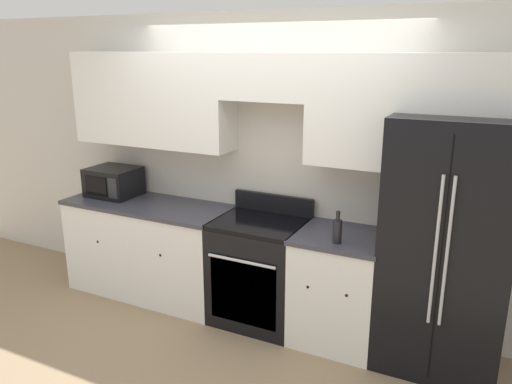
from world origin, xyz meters
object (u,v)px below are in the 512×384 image
(refrigerator, at_px, (447,245))
(microwave, at_px, (114,182))
(bottle, at_px, (337,230))
(oven_range, at_px, (259,271))

(refrigerator, distance_m, microwave, 3.08)
(refrigerator, height_order, bottle, refrigerator)
(refrigerator, relative_size, bottle, 7.63)
(refrigerator, relative_size, microwave, 4.04)
(oven_range, height_order, refrigerator, refrigerator)
(oven_range, height_order, microwave, microwave)
(microwave, relative_size, bottle, 1.89)
(refrigerator, bearing_deg, oven_range, -177.63)
(bottle, bearing_deg, oven_range, 166.23)
(refrigerator, distance_m, bottle, 0.78)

